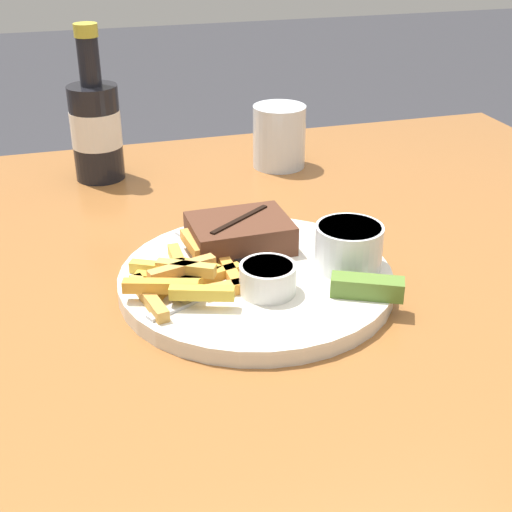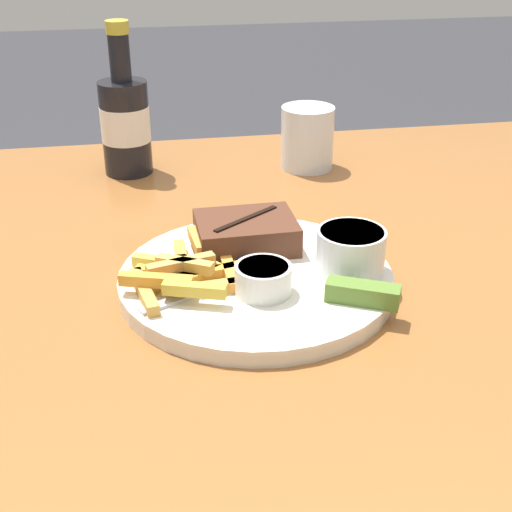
{
  "view_description": "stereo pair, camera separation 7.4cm",
  "coord_description": "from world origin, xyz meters",
  "px_view_note": "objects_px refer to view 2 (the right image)",
  "views": [
    {
      "loc": [
        -0.19,
        -0.63,
        1.11
      ],
      "look_at": [
        0.0,
        0.0,
        0.77
      ],
      "focal_mm": 50.0,
      "sensor_mm": 36.0,
      "label": 1
    },
    {
      "loc": [
        -0.11,
        -0.65,
        1.11
      ],
      "look_at": [
        0.0,
        0.0,
        0.77
      ],
      "focal_mm": 50.0,
      "sensor_mm": 36.0,
      "label": 2
    }
  ],
  "objects_px": {
    "dipping_sauce_cup": "(268,277)",
    "drinking_glass": "(307,138)",
    "dinner_plate": "(256,280)",
    "beer_bottle": "(125,121)",
    "knife_utensil": "(234,259)",
    "coleslaw_cup": "(351,249)",
    "steak_portion": "(245,233)",
    "fork_utensil": "(195,293)",
    "pickle_spear": "(363,293)"
  },
  "relations": [
    {
      "from": "dinner_plate",
      "to": "beer_bottle",
      "type": "height_order",
      "value": "beer_bottle"
    },
    {
      "from": "steak_portion",
      "to": "fork_utensil",
      "type": "bearing_deg",
      "value": -124.45
    },
    {
      "from": "dipping_sauce_cup",
      "to": "knife_utensil",
      "type": "distance_m",
      "value": 0.08
    },
    {
      "from": "drinking_glass",
      "to": "pickle_spear",
      "type": "bearing_deg",
      "value": -96.34
    },
    {
      "from": "steak_portion",
      "to": "drinking_glass",
      "type": "distance_m",
      "value": 0.32
    },
    {
      "from": "pickle_spear",
      "to": "drinking_glass",
      "type": "distance_m",
      "value": 0.43
    },
    {
      "from": "beer_bottle",
      "to": "dipping_sauce_cup",
      "type": "bearing_deg",
      "value": -72.56
    },
    {
      "from": "fork_utensil",
      "to": "drinking_glass",
      "type": "distance_m",
      "value": 0.44
    },
    {
      "from": "dipping_sauce_cup",
      "to": "knife_utensil",
      "type": "xyz_separation_m",
      "value": [
        -0.02,
        0.07,
        -0.01
      ]
    },
    {
      "from": "coleslaw_cup",
      "to": "pickle_spear",
      "type": "xyz_separation_m",
      "value": [
        -0.01,
        -0.06,
        -0.02
      ]
    },
    {
      "from": "coleslaw_cup",
      "to": "knife_utensil",
      "type": "xyz_separation_m",
      "value": [
        -0.12,
        0.04,
        -0.02
      ]
    },
    {
      "from": "dinner_plate",
      "to": "drinking_glass",
      "type": "xyz_separation_m",
      "value": [
        0.14,
        0.35,
        0.04
      ]
    },
    {
      "from": "fork_utensil",
      "to": "steak_portion",
      "type": "bearing_deg",
      "value": 29.04
    },
    {
      "from": "drinking_glass",
      "to": "fork_utensil",
      "type": "bearing_deg",
      "value": -118.4
    },
    {
      "from": "drinking_glass",
      "to": "dipping_sauce_cup",
      "type": "bearing_deg",
      "value": -109.06
    },
    {
      "from": "dipping_sauce_cup",
      "to": "pickle_spear",
      "type": "relative_size",
      "value": 0.77
    },
    {
      "from": "steak_portion",
      "to": "fork_utensil",
      "type": "distance_m",
      "value": 0.12
    },
    {
      "from": "dinner_plate",
      "to": "fork_utensil",
      "type": "xyz_separation_m",
      "value": [
        -0.07,
        -0.03,
        0.01
      ]
    },
    {
      "from": "coleslaw_cup",
      "to": "fork_utensil",
      "type": "relative_size",
      "value": 0.58
    },
    {
      "from": "beer_bottle",
      "to": "drinking_glass",
      "type": "bearing_deg",
      "value": -5.59
    },
    {
      "from": "pickle_spear",
      "to": "dipping_sauce_cup",
      "type": "bearing_deg",
      "value": 157.95
    },
    {
      "from": "pickle_spear",
      "to": "beer_bottle",
      "type": "bearing_deg",
      "value": 115.79
    },
    {
      "from": "dipping_sauce_cup",
      "to": "fork_utensil",
      "type": "bearing_deg",
      "value": 174.25
    },
    {
      "from": "dipping_sauce_cup",
      "to": "dinner_plate",
      "type": "bearing_deg",
      "value": 96.13
    },
    {
      "from": "coleslaw_cup",
      "to": "dinner_plate",
      "type": "bearing_deg",
      "value": 171.73
    },
    {
      "from": "pickle_spear",
      "to": "beer_bottle",
      "type": "relative_size",
      "value": 0.34
    },
    {
      "from": "coleslaw_cup",
      "to": "drinking_glass",
      "type": "bearing_deg",
      "value": 83.48
    },
    {
      "from": "dipping_sauce_cup",
      "to": "steak_portion",
      "type": "bearing_deg",
      "value": 92.85
    },
    {
      "from": "coleslaw_cup",
      "to": "knife_utensil",
      "type": "distance_m",
      "value": 0.13
    },
    {
      "from": "dinner_plate",
      "to": "coleslaw_cup",
      "type": "xyz_separation_m",
      "value": [
        0.1,
        -0.01,
        0.04
      ]
    },
    {
      "from": "pickle_spear",
      "to": "knife_utensil",
      "type": "height_order",
      "value": "pickle_spear"
    },
    {
      "from": "pickle_spear",
      "to": "fork_utensil",
      "type": "relative_size",
      "value": 0.59
    },
    {
      "from": "knife_utensil",
      "to": "drinking_glass",
      "type": "relative_size",
      "value": 1.71
    },
    {
      "from": "dinner_plate",
      "to": "beer_bottle",
      "type": "relative_size",
      "value": 1.32
    },
    {
      "from": "dinner_plate",
      "to": "coleslaw_cup",
      "type": "bearing_deg",
      "value": -8.27
    },
    {
      "from": "steak_portion",
      "to": "dipping_sauce_cup",
      "type": "distance_m",
      "value": 0.11
    },
    {
      "from": "fork_utensil",
      "to": "dipping_sauce_cup",
      "type": "bearing_deg",
      "value": -32.25
    },
    {
      "from": "steak_portion",
      "to": "drinking_glass",
      "type": "bearing_deg",
      "value": 63.85
    },
    {
      "from": "pickle_spear",
      "to": "fork_utensil",
      "type": "bearing_deg",
      "value": 165.03
    },
    {
      "from": "steak_portion",
      "to": "dipping_sauce_cup",
      "type": "xyz_separation_m",
      "value": [
        0.01,
        -0.11,
        -0.0
      ]
    },
    {
      "from": "steak_portion",
      "to": "beer_bottle",
      "type": "xyz_separation_m",
      "value": [
        -0.13,
        0.31,
        0.04
      ]
    },
    {
      "from": "coleslaw_cup",
      "to": "drinking_glass",
      "type": "height_order",
      "value": "drinking_glass"
    },
    {
      "from": "fork_utensil",
      "to": "beer_bottle",
      "type": "height_order",
      "value": "beer_bottle"
    },
    {
      "from": "fork_utensil",
      "to": "coleslaw_cup",
      "type": "bearing_deg",
      "value": -19.74
    },
    {
      "from": "dipping_sauce_cup",
      "to": "beer_bottle",
      "type": "height_order",
      "value": "beer_bottle"
    },
    {
      "from": "steak_portion",
      "to": "fork_utensil",
      "type": "xyz_separation_m",
      "value": [
        -0.07,
        -0.1,
        -0.01
      ]
    },
    {
      "from": "dinner_plate",
      "to": "steak_portion",
      "type": "bearing_deg",
      "value": 90.73
    },
    {
      "from": "dipping_sauce_cup",
      "to": "drinking_glass",
      "type": "height_order",
      "value": "drinking_glass"
    },
    {
      "from": "dipping_sauce_cup",
      "to": "knife_utensil",
      "type": "height_order",
      "value": "dipping_sauce_cup"
    },
    {
      "from": "coleslaw_cup",
      "to": "dipping_sauce_cup",
      "type": "bearing_deg",
      "value": -163.91
    }
  ]
}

